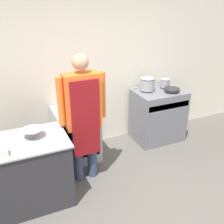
{
  "coord_description": "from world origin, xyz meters",
  "views": [
    {
      "loc": [
        -1.3,
        -1.8,
        2.47
      ],
      "look_at": [
        0.04,
        1.19,
        1.0
      ],
      "focal_mm": 42.0,
      "sensor_mm": 36.0,
      "label": 1
    }
  ],
  "objects_px": {
    "stove": "(158,115)",
    "sauce_pot": "(165,83)",
    "saute_pan": "(172,90)",
    "plastic_tub": "(3,152)",
    "person_cook": "(83,113)",
    "fridge_unit": "(76,134)",
    "stock_pot": "(147,83)",
    "mixing_bowl": "(33,133)"
  },
  "relations": [
    {
      "from": "stove",
      "to": "person_cook",
      "type": "relative_size",
      "value": 0.52
    },
    {
      "from": "fridge_unit",
      "to": "sauce_pot",
      "type": "height_order",
      "value": "sauce_pot"
    },
    {
      "from": "fridge_unit",
      "to": "person_cook",
      "type": "bearing_deg",
      "value": -94.33
    },
    {
      "from": "stove",
      "to": "stock_pot",
      "type": "bearing_deg",
      "value": 150.54
    },
    {
      "from": "saute_pan",
      "to": "fridge_unit",
      "type": "bearing_deg",
      "value": 176.09
    },
    {
      "from": "mixing_bowl",
      "to": "saute_pan",
      "type": "distance_m",
      "value": 2.5
    },
    {
      "from": "mixing_bowl",
      "to": "plastic_tub",
      "type": "xyz_separation_m",
      "value": [
        -0.36,
        -0.28,
        -0.02
      ]
    },
    {
      "from": "plastic_tub",
      "to": "person_cook",
      "type": "bearing_deg",
      "value": 20.2
    },
    {
      "from": "person_cook",
      "to": "plastic_tub",
      "type": "bearing_deg",
      "value": -159.8
    },
    {
      "from": "stove",
      "to": "mixing_bowl",
      "type": "relative_size",
      "value": 3.61
    },
    {
      "from": "fridge_unit",
      "to": "stock_pot",
      "type": "bearing_deg",
      "value": 4.26
    },
    {
      "from": "person_cook",
      "to": "sauce_pot",
      "type": "relative_size",
      "value": 10.97
    },
    {
      "from": "plastic_tub",
      "to": "stock_pot",
      "type": "relative_size",
      "value": 0.45
    },
    {
      "from": "mixing_bowl",
      "to": "sauce_pot",
      "type": "height_order",
      "value": "sauce_pot"
    },
    {
      "from": "plastic_tub",
      "to": "saute_pan",
      "type": "height_order",
      "value": "saute_pan"
    },
    {
      "from": "person_cook",
      "to": "sauce_pot",
      "type": "bearing_deg",
      "value": 20.83
    },
    {
      "from": "stove",
      "to": "saute_pan",
      "type": "distance_m",
      "value": 0.54
    },
    {
      "from": "saute_pan",
      "to": "mixing_bowl",
      "type": "bearing_deg",
      "value": -167.17
    },
    {
      "from": "fridge_unit",
      "to": "person_cook",
      "type": "xyz_separation_m",
      "value": [
        -0.04,
        -0.57,
        0.62
      ]
    },
    {
      "from": "stock_pot",
      "to": "saute_pan",
      "type": "relative_size",
      "value": 0.94
    },
    {
      "from": "saute_pan",
      "to": "sauce_pot",
      "type": "bearing_deg",
      "value": 90.0
    },
    {
      "from": "stove",
      "to": "person_cook",
      "type": "height_order",
      "value": "person_cook"
    },
    {
      "from": "person_cook",
      "to": "stock_pot",
      "type": "bearing_deg",
      "value": 25.68
    },
    {
      "from": "stove",
      "to": "sauce_pot",
      "type": "distance_m",
      "value": 0.6
    },
    {
      "from": "saute_pan",
      "to": "sauce_pot",
      "type": "distance_m",
      "value": 0.23
    },
    {
      "from": "fridge_unit",
      "to": "person_cook",
      "type": "height_order",
      "value": "person_cook"
    },
    {
      "from": "stock_pot",
      "to": "saute_pan",
      "type": "height_order",
      "value": "stock_pot"
    },
    {
      "from": "stove",
      "to": "fridge_unit",
      "type": "relative_size",
      "value": 1.12
    },
    {
      "from": "mixing_bowl",
      "to": "stove",
      "type": "bearing_deg",
      "value": 16.31
    },
    {
      "from": "sauce_pot",
      "to": "fridge_unit",
      "type": "bearing_deg",
      "value": -176.65
    },
    {
      "from": "stock_pot",
      "to": "plastic_tub",
      "type": "bearing_deg",
      "value": -156.6
    },
    {
      "from": "mixing_bowl",
      "to": "sauce_pot",
      "type": "bearing_deg",
      "value": 17.59
    },
    {
      "from": "stove",
      "to": "plastic_tub",
      "type": "distance_m",
      "value": 2.83
    },
    {
      "from": "stove",
      "to": "person_cook",
      "type": "bearing_deg",
      "value": -160.58
    },
    {
      "from": "saute_pan",
      "to": "sauce_pot",
      "type": "height_order",
      "value": "sauce_pot"
    },
    {
      "from": "plastic_tub",
      "to": "saute_pan",
      "type": "relative_size",
      "value": 0.43
    },
    {
      "from": "mixing_bowl",
      "to": "saute_pan",
      "type": "bearing_deg",
      "value": 12.83
    },
    {
      "from": "sauce_pot",
      "to": "mixing_bowl",
      "type": "bearing_deg",
      "value": -162.41
    },
    {
      "from": "stock_pot",
      "to": "sauce_pot",
      "type": "height_order",
      "value": "stock_pot"
    },
    {
      "from": "sauce_pot",
      "to": "stock_pot",
      "type": "bearing_deg",
      "value": 180.0
    },
    {
      "from": "person_cook",
      "to": "plastic_tub",
      "type": "xyz_separation_m",
      "value": [
        -1.04,
        -0.38,
        -0.12
      ]
    },
    {
      "from": "stove",
      "to": "sauce_pot",
      "type": "bearing_deg",
      "value": 32.43
    }
  ]
}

